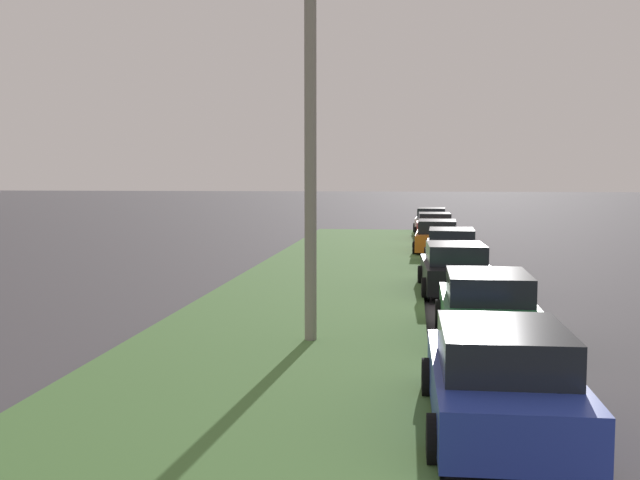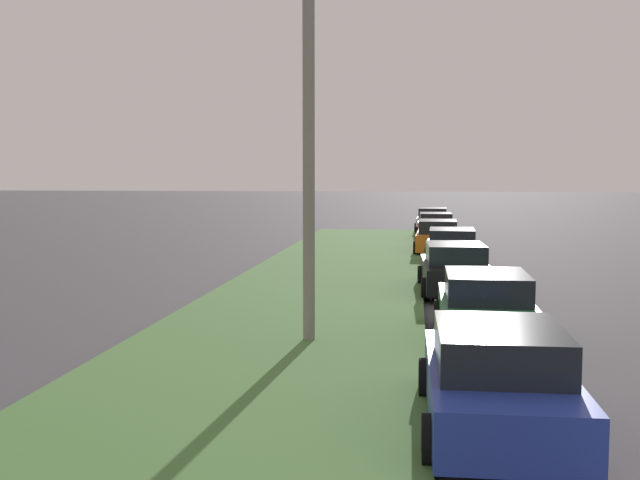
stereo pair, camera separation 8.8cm
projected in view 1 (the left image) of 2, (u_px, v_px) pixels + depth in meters
grass_median at (285, 333)px, 16.02m from camera, size 60.00×6.00×0.12m
parked_car_blue at (501, 380)px, 9.94m from camera, size 4.32×2.05×1.47m
parked_car_green at (487, 308)px, 15.30m from camera, size 4.31×2.05×1.47m
parked_car_black at (455, 269)px, 21.64m from camera, size 4.35×2.12×1.47m
parked_car_silver at (451, 249)px, 27.54m from camera, size 4.36×2.13×1.47m
parked_car_orange at (437, 237)px, 32.77m from camera, size 4.36×2.14×1.47m
parked_car_red at (434, 227)px, 39.01m from camera, size 4.32×2.05×1.47m
parked_car_white at (431, 220)px, 44.79m from camera, size 4.39×2.19×1.47m
streetlight at (328, 126)px, 14.71m from camera, size 0.37×2.87×7.50m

